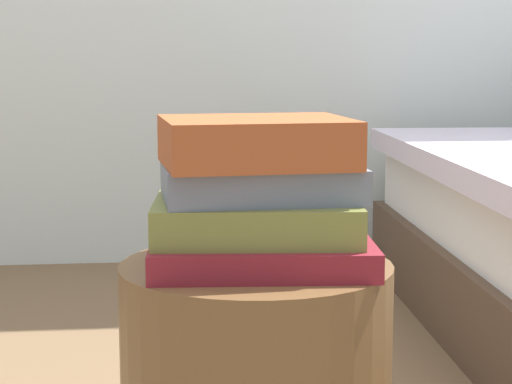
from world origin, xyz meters
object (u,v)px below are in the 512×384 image
(book_olive, at_px, (258,218))
(book_slate, at_px, (261,182))
(book_rust, at_px, (259,142))
(book_maroon, at_px, (261,252))

(book_olive, distance_m, book_slate, 0.04)
(book_rust, bearing_deg, book_olive, -177.34)
(book_maroon, height_order, book_olive, book_olive)
(book_olive, height_order, book_slate, book_slate)
(book_olive, xyz_separation_m, book_slate, (0.00, 0.00, 0.04))
(book_rust, bearing_deg, book_slate, 55.79)
(book_maroon, bearing_deg, book_olive, 116.03)
(book_olive, bearing_deg, book_rust, 12.21)
(book_slate, bearing_deg, book_olive, -136.68)
(book_maroon, distance_m, book_rust, 0.13)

